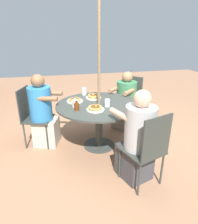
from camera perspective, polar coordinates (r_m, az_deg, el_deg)
ground_plane at (r=3.34m, az=0.00°, el=-9.49°), size 12.00×12.00×0.00m
patio_table at (r=3.07m, az=0.00°, el=0.15°), size 1.30×1.30×0.72m
umbrella_pole at (r=2.92m, az=0.00°, el=9.69°), size 0.04×0.04×2.24m
patio_chair_north at (r=3.97m, az=8.76°, el=3.92°), size 0.60×0.60×0.95m
diner_north at (r=3.83m, az=7.51°, el=2.55°), size 0.61×0.62×1.08m
patio_chair_east at (r=3.35m, az=-18.57°, el=-0.44°), size 0.53×0.53×0.95m
diner_east at (r=3.28m, az=-15.71°, el=-0.56°), size 0.46×0.53×1.16m
patio_chair_south at (r=2.34m, az=13.82°, el=-9.76°), size 0.53×0.53×0.95m
diner_south at (r=2.46m, az=10.89°, el=-8.02°), size 0.59×0.49×1.16m
pancake_plate_a at (r=2.78m, az=-1.09°, el=1.02°), size 0.25×0.25×0.07m
pancake_plate_b at (r=3.15m, az=-6.93°, el=3.30°), size 0.25×0.25×0.06m
pancake_plate_c at (r=3.29m, az=-1.60°, el=4.40°), size 0.25×0.25×0.07m
syrup_bottle at (r=2.79m, az=-6.41°, el=1.62°), size 0.09×0.07×0.14m
coffee_cup at (r=2.91m, az=-6.81°, el=2.46°), size 0.09×0.09×0.11m
drinking_glass_a at (r=2.91m, az=2.38°, el=2.62°), size 0.08×0.08×0.11m
drinking_glass_b at (r=3.48m, az=-4.28°, el=5.93°), size 0.08×0.08×0.13m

